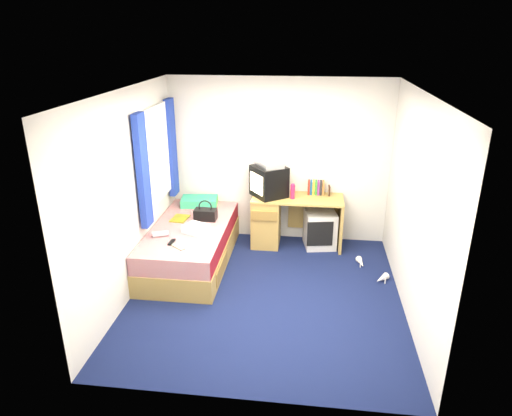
# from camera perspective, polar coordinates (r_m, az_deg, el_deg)

# --- Properties ---
(ground) EXTENTS (3.40, 3.40, 0.00)m
(ground) POSITION_cam_1_polar(r_m,az_deg,el_deg) (5.62, 1.25, -10.74)
(ground) COLOR #0C1438
(ground) RESTS_ON ground
(room_shell) EXTENTS (3.40, 3.40, 3.40)m
(room_shell) POSITION_cam_1_polar(r_m,az_deg,el_deg) (5.00, 1.38, 3.50)
(room_shell) COLOR white
(room_shell) RESTS_ON ground
(bed) EXTENTS (1.01, 2.00, 0.54)m
(bed) POSITION_cam_1_polar(r_m,az_deg,el_deg) (6.27, -8.13, -4.53)
(bed) COLOR tan
(bed) RESTS_ON ground
(pillow) EXTENTS (0.56, 0.40, 0.11)m
(pillow) POSITION_cam_1_polar(r_m,az_deg,el_deg) (6.86, -7.08, 0.82)
(pillow) COLOR #1B9CB5
(pillow) RESTS_ON bed
(desk) EXTENTS (1.30, 0.55, 0.75)m
(desk) POSITION_cam_1_polar(r_m,az_deg,el_deg) (6.70, 2.79, -1.29)
(desk) COLOR tan
(desk) RESTS_ON ground
(storage_cube) EXTENTS (0.50, 0.50, 0.54)m
(storage_cube) POSITION_cam_1_polar(r_m,az_deg,el_deg) (6.74, 7.99, -2.61)
(storage_cube) COLOR silver
(storage_cube) RESTS_ON ground
(crt_tv) EXTENTS (0.59, 0.60, 0.44)m
(crt_tv) POSITION_cam_1_polar(r_m,az_deg,el_deg) (6.52, 1.61, 3.35)
(crt_tv) COLOR black
(crt_tv) RESTS_ON desk
(vcr) EXTENTS (0.45, 0.49, 0.08)m
(vcr) POSITION_cam_1_polar(r_m,az_deg,el_deg) (6.45, 1.66, 5.53)
(vcr) COLOR silver
(vcr) RESTS_ON crt_tv
(book_row) EXTENTS (0.24, 0.13, 0.20)m
(book_row) POSITION_cam_1_polar(r_m,az_deg,el_deg) (6.69, 7.51, 2.56)
(book_row) COLOR maroon
(book_row) RESTS_ON desk
(picture_frame) EXTENTS (0.03, 0.12, 0.14)m
(picture_frame) POSITION_cam_1_polar(r_m,az_deg,el_deg) (6.68, 9.13, 2.18)
(picture_frame) COLOR black
(picture_frame) RESTS_ON desk
(pink_water_bottle) EXTENTS (0.07, 0.07, 0.20)m
(pink_water_bottle) POSITION_cam_1_polar(r_m,az_deg,el_deg) (6.46, 4.61, 2.02)
(pink_water_bottle) COLOR #DE1F4C
(pink_water_bottle) RESTS_ON desk
(aerosol_can) EXTENTS (0.05, 0.05, 0.16)m
(aerosol_can) POSITION_cam_1_polar(r_m,az_deg,el_deg) (6.54, 4.07, 2.09)
(aerosol_can) COLOR silver
(aerosol_can) RESTS_ON desk
(handbag) EXTENTS (0.31, 0.18, 0.28)m
(handbag) POSITION_cam_1_polar(r_m,az_deg,el_deg) (6.31, -6.33, -0.76)
(handbag) COLOR black
(handbag) RESTS_ON bed
(towel) EXTENTS (0.37, 0.35, 0.10)m
(towel) POSITION_cam_1_polar(r_m,az_deg,el_deg) (5.94, -7.49, -2.60)
(towel) COLOR white
(towel) RESTS_ON bed
(magazine) EXTENTS (0.24, 0.30, 0.01)m
(magazine) POSITION_cam_1_polar(r_m,az_deg,el_deg) (6.41, -9.49, -1.29)
(magazine) COLOR yellow
(magazine) RESTS_ON bed
(water_bottle) EXTENTS (0.21, 0.14, 0.07)m
(water_bottle) POSITION_cam_1_polar(r_m,az_deg,el_deg) (5.91, -11.83, -3.19)
(water_bottle) COLOR silver
(water_bottle) RESTS_ON bed
(colour_swatch_fan) EXTENTS (0.21, 0.18, 0.01)m
(colour_swatch_fan) POSITION_cam_1_polar(r_m,az_deg,el_deg) (5.60, -9.78, -4.80)
(colour_swatch_fan) COLOR gold
(colour_swatch_fan) RESTS_ON bed
(remote_control) EXTENTS (0.06, 0.16, 0.02)m
(remote_control) POSITION_cam_1_polar(r_m,az_deg,el_deg) (5.72, -10.51, -4.22)
(remote_control) COLOR black
(remote_control) RESTS_ON bed
(window_assembly) EXTENTS (0.11, 1.42, 1.40)m
(window_assembly) POSITION_cam_1_polar(r_m,az_deg,el_deg) (6.18, -12.25, 6.20)
(window_assembly) COLOR silver
(window_assembly) RESTS_ON room_shell
(white_heels) EXTENTS (0.39, 0.63, 0.09)m
(white_heels) POSITION_cam_1_polar(r_m,az_deg,el_deg) (6.23, 14.16, -7.57)
(white_heels) COLOR white
(white_heels) RESTS_ON ground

